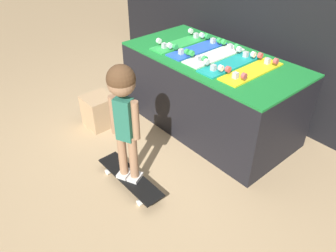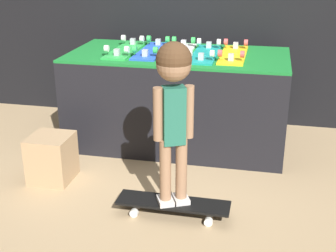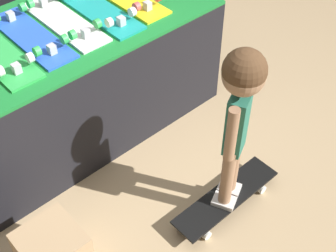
{
  "view_description": "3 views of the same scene",
  "coord_description": "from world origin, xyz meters",
  "views": [
    {
      "loc": [
        1.91,
        -1.66,
        2.0
      ],
      "look_at": [
        0.19,
        -0.18,
        0.4
      ],
      "focal_mm": 35.0,
      "sensor_mm": 36.0,
      "label": 1
    },
    {
      "loc": [
        0.71,
        -3.09,
        1.59
      ],
      "look_at": [
        0.09,
        -0.27,
        0.46
      ],
      "focal_mm": 50.0,
      "sensor_mm": 36.0,
      "label": 2
    },
    {
      "loc": [
        -1.13,
        -1.58,
        2.24
      ],
      "look_at": [
        0.1,
        -0.22,
        0.43
      ],
      "focal_mm": 50.0,
      "sensor_mm": 36.0,
      "label": 3
    }
  ],
  "objects": [
    {
      "name": "skateboard_on_floor",
      "position": [
        0.2,
        -0.6,
        0.07
      ],
      "size": [
        0.71,
        0.18,
        0.09
      ],
      "color": "black",
      "rests_on": "ground_plane"
    },
    {
      "name": "skateboard_white_on_rack",
      "position": [
        0.0,
        0.56,
        0.78
      ],
      "size": [
        0.19,
        0.67,
        0.09
      ],
      "color": "white",
      "rests_on": "display_rack"
    },
    {
      "name": "skateboard_green_on_rack",
      "position": [
        -0.44,
        0.54,
        0.78
      ],
      "size": [
        0.19,
        0.67,
        0.09
      ],
      "color": "green",
      "rests_on": "display_rack"
    },
    {
      "name": "skateboard_teal_on_rack",
      "position": [
        0.22,
        0.53,
        0.78
      ],
      "size": [
        0.19,
        0.67,
        0.09
      ],
      "color": "teal",
      "rests_on": "display_rack"
    },
    {
      "name": "storage_box",
      "position": [
        -0.75,
        -0.32,
        0.17
      ],
      "size": [
        0.29,
        0.29,
        0.33
      ],
      "color": "tan",
      "rests_on": "ground_plane"
    },
    {
      "name": "skateboard_yellow_on_rack",
      "position": [
        0.44,
        0.56,
        0.78
      ],
      "size": [
        0.19,
        0.67,
        0.09
      ],
      "color": "yellow",
      "rests_on": "display_rack"
    },
    {
      "name": "display_rack",
      "position": [
        0.0,
        0.55,
        0.38
      ],
      "size": [
        1.75,
        0.88,
        0.77
      ],
      "color": "black",
      "rests_on": "ground_plane"
    },
    {
      "name": "ground_plane",
      "position": [
        0.0,
        0.0,
        0.0
      ],
      "size": [
        16.0,
        16.0,
        0.0
      ],
      "primitive_type": "plane",
      "color": "tan"
    },
    {
      "name": "skateboard_blue_on_rack",
      "position": [
        -0.22,
        0.56,
        0.78
      ],
      "size": [
        0.19,
        0.67,
        0.09
      ],
      "color": "blue",
      "rests_on": "display_rack"
    },
    {
      "name": "child",
      "position": [
        0.2,
        -0.6,
        0.79
      ],
      "size": [
        0.23,
        0.2,
        1.0
      ],
      "rotation": [
        0.0,
        0.0,
        0.44
      ],
      "color": "silver",
      "rests_on": "skateboard_on_floor"
    }
  ]
}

